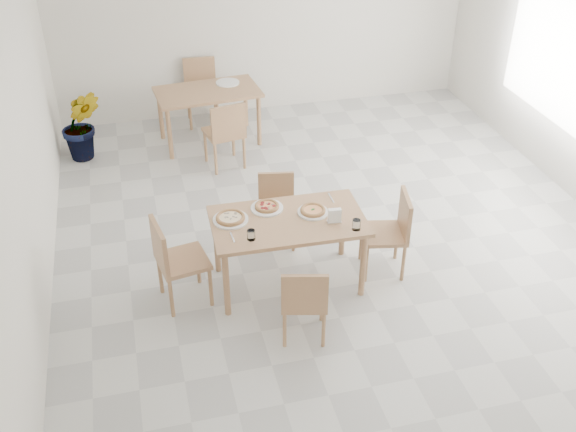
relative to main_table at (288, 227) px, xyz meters
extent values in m
plane|color=silver|center=(0.71, 0.67, -0.66)|extent=(7.00, 7.00, 0.00)
plane|color=silver|center=(0.71, 4.17, 0.74)|extent=(6.00, 0.00, 6.00)
plane|color=silver|center=(0.71, -2.83, 0.74)|extent=(6.00, 0.00, 6.00)
plane|color=silver|center=(-2.29, 0.67, 0.74)|extent=(0.00, 7.00, 7.00)
cube|color=tan|center=(0.00, 0.00, 0.07)|extent=(1.47, 0.86, 0.04)
cylinder|color=tan|center=(-0.66, -0.32, -0.31)|extent=(0.06, 0.06, 0.71)
cylinder|color=tan|center=(0.65, -0.36, -0.31)|extent=(0.06, 0.06, 0.71)
cylinder|color=tan|center=(-0.65, 0.36, -0.31)|extent=(0.06, 0.06, 0.71)
cylinder|color=tan|center=(0.66, 0.32, -0.31)|extent=(0.06, 0.06, 0.71)
cube|color=#AB7C55|center=(-0.04, -0.75, -0.26)|extent=(0.48, 0.48, 0.04)
cube|color=#AB7C55|center=(-0.09, -0.92, -0.05)|extent=(0.39, 0.13, 0.38)
cylinder|color=#AB7C55|center=(0.16, -0.62, -0.47)|extent=(0.03, 0.03, 0.39)
cylinder|color=#AB7C55|center=(-0.17, -0.54, -0.47)|extent=(0.03, 0.03, 0.39)
cylinder|color=#AB7C55|center=(0.08, -0.95, -0.47)|extent=(0.03, 0.03, 0.39)
cylinder|color=#AB7C55|center=(-0.25, -0.87, -0.47)|extent=(0.03, 0.03, 0.39)
cube|color=#AB7C55|center=(0.05, 0.69, -0.27)|extent=(0.44, 0.44, 0.04)
cube|color=#AB7C55|center=(0.09, 0.86, -0.08)|extent=(0.38, 0.11, 0.36)
cylinder|color=#AB7C55|center=(-0.14, 0.56, -0.48)|extent=(0.03, 0.03, 0.37)
cylinder|color=#AB7C55|center=(0.18, 0.50, -0.48)|extent=(0.03, 0.03, 0.37)
cylinder|color=#AB7C55|center=(-0.08, 0.88, -0.48)|extent=(0.03, 0.03, 0.37)
cylinder|color=#AB7C55|center=(0.24, 0.82, -0.48)|extent=(0.03, 0.03, 0.37)
cube|color=#AB7C55|center=(-1.01, -0.01, -0.21)|extent=(0.52, 0.52, 0.04)
cube|color=#AB7C55|center=(-1.21, -0.04, 0.03)|extent=(0.12, 0.45, 0.42)
cylinder|color=#AB7C55|center=(-0.79, -0.16, -0.45)|extent=(0.04, 0.04, 0.44)
cylinder|color=#AB7C55|center=(-0.86, 0.21, -0.45)|extent=(0.04, 0.04, 0.44)
cylinder|color=#AB7C55|center=(-1.17, -0.23, -0.45)|extent=(0.04, 0.04, 0.44)
cylinder|color=#AB7C55|center=(-1.24, 0.15, -0.45)|extent=(0.04, 0.04, 0.44)
cube|color=#AB7C55|center=(0.97, -0.03, -0.22)|extent=(0.51, 0.51, 0.04)
cube|color=#AB7C55|center=(1.16, -0.07, 0.00)|extent=(0.13, 0.43, 0.41)
cylinder|color=#AB7C55|center=(0.83, 0.19, -0.45)|extent=(0.04, 0.04, 0.42)
cylinder|color=#AB7C55|center=(0.75, -0.18, -0.45)|extent=(0.04, 0.04, 0.42)
cylinder|color=#AB7C55|center=(1.19, 0.11, -0.45)|extent=(0.04, 0.04, 0.42)
cylinder|color=#AB7C55|center=(1.11, -0.25, -0.45)|extent=(0.04, 0.04, 0.42)
cylinder|color=white|center=(0.26, 0.05, 0.10)|extent=(0.30, 0.30, 0.02)
cylinder|color=white|center=(-0.53, 0.12, 0.10)|extent=(0.34, 0.34, 0.02)
cylinder|color=white|center=(-0.15, 0.23, 0.10)|extent=(0.31, 0.31, 0.02)
cylinder|color=tan|center=(0.26, 0.05, 0.11)|extent=(0.27, 0.27, 0.01)
torus|color=tan|center=(0.26, 0.05, 0.12)|extent=(0.28, 0.28, 0.03)
cylinder|color=orange|center=(0.26, 0.05, 0.12)|extent=(0.21, 0.21, 0.01)
ellipsoid|color=#15601D|center=(0.26, 0.05, 0.13)|extent=(0.05, 0.04, 0.01)
cylinder|color=tan|center=(-0.53, 0.12, 0.11)|extent=(0.35, 0.35, 0.01)
torus|color=tan|center=(-0.53, 0.12, 0.12)|extent=(0.35, 0.35, 0.03)
cylinder|color=#FEEBD0|center=(-0.53, 0.12, 0.12)|extent=(0.27, 0.27, 0.01)
cylinder|color=tan|center=(-0.15, 0.23, 0.11)|extent=(0.24, 0.24, 0.01)
torus|color=tan|center=(-0.15, 0.23, 0.12)|extent=(0.24, 0.24, 0.03)
cylinder|color=orange|center=(-0.15, 0.23, 0.12)|extent=(0.18, 0.18, 0.01)
cylinder|color=white|center=(-0.40, -0.23, 0.13)|extent=(0.07, 0.07, 0.10)
cylinder|color=white|center=(0.57, -0.31, 0.14)|extent=(0.08, 0.08, 0.10)
cube|color=silver|center=(0.41, -0.15, 0.09)|extent=(0.14, 0.08, 0.01)
cube|color=white|center=(0.41, -0.15, 0.17)|extent=(0.13, 0.06, 0.13)
cube|color=silver|center=(-0.56, -0.16, 0.09)|extent=(0.02, 0.17, 0.01)
cube|color=silver|center=(0.51, 0.26, 0.09)|extent=(0.02, 0.19, 0.01)
cube|color=#AB7C55|center=(-0.28, 3.25, 0.07)|extent=(1.42, 0.89, 0.04)
cylinder|color=#AB7C55|center=(-0.85, 2.88, -0.31)|extent=(0.06, 0.06, 0.71)
cylinder|color=#AB7C55|center=(0.35, 3.00, -0.31)|extent=(0.06, 0.06, 0.71)
cylinder|color=#AB7C55|center=(-0.91, 3.51, -0.31)|extent=(0.06, 0.06, 0.71)
cylinder|color=#AB7C55|center=(0.29, 3.63, -0.31)|extent=(0.06, 0.06, 0.71)
cube|color=#AB7C55|center=(-0.20, 2.55, -0.20)|extent=(0.53, 0.53, 0.04)
cube|color=#AB7C55|center=(-0.16, 2.35, 0.03)|extent=(0.45, 0.13, 0.43)
cylinder|color=#AB7C55|center=(-0.04, 2.77, -0.44)|extent=(0.04, 0.04, 0.44)
cylinder|color=#AB7C55|center=(-0.42, 2.70, -0.44)|extent=(0.04, 0.04, 0.44)
cylinder|color=#AB7C55|center=(0.03, 2.39, -0.44)|extent=(0.04, 0.04, 0.44)
cylinder|color=#AB7C55|center=(-0.35, 2.32, -0.44)|extent=(0.04, 0.04, 0.44)
cube|color=#AB7C55|center=(-0.29, 3.87, -0.20)|extent=(0.48, 0.48, 0.04)
cube|color=#AB7C55|center=(-0.28, 4.07, 0.03)|extent=(0.45, 0.07, 0.43)
cylinder|color=#AB7C55|center=(-0.49, 3.68, -0.44)|extent=(0.04, 0.04, 0.44)
cylinder|color=#AB7C55|center=(-0.11, 3.66, -0.44)|extent=(0.04, 0.04, 0.44)
cylinder|color=#AB7C55|center=(-0.47, 4.07, -0.44)|extent=(0.04, 0.04, 0.44)
cylinder|color=#AB7C55|center=(-0.09, 4.05, -0.44)|extent=(0.04, 0.04, 0.44)
cylinder|color=white|center=(0.02, 3.43, 0.10)|extent=(0.32, 0.32, 0.02)
imported|color=#366D20|center=(-1.94, 3.18, -0.19)|extent=(0.53, 0.43, 0.95)
camera|label=1|loc=(-1.29, -5.11, 3.60)|focal=42.00mm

